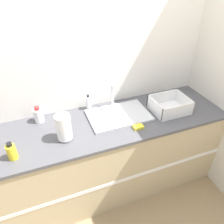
% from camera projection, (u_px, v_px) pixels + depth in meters
% --- Properties ---
extents(ground_plane, '(12.00, 12.00, 0.00)m').
position_uv_depth(ground_plane, '(116.00, 209.00, 2.25)').
color(ground_plane, '#937A56').
extents(wall_back, '(4.73, 0.06, 2.60)m').
position_uv_depth(wall_back, '(91.00, 65.00, 2.03)').
color(wall_back, silver).
rests_on(wall_back, ground_plane).
extents(wall_right, '(0.06, 2.65, 2.60)m').
position_uv_depth(wall_right, '(220.00, 61.00, 2.11)').
color(wall_right, beige).
rests_on(wall_right, ground_plane).
extents(counter_cabinet, '(2.35, 0.67, 0.88)m').
position_uv_depth(counter_cabinet, '(105.00, 157.00, 2.24)').
color(counter_cabinet, tan).
rests_on(counter_cabinet, ground_plane).
extents(sink, '(0.57, 0.38, 0.26)m').
position_uv_depth(sink, '(118.00, 114.00, 2.07)').
color(sink, silver).
rests_on(sink, counter_cabinet).
extents(paper_towel_roll, '(0.12, 0.12, 0.23)m').
position_uv_depth(paper_towel_roll, '(64.00, 127.00, 1.74)').
color(paper_towel_roll, '#4C4C51').
rests_on(paper_towel_roll, counter_cabinet).
extents(dish_rack, '(0.34, 0.28, 0.14)m').
position_uv_depth(dish_rack, '(169.00, 106.00, 2.13)').
color(dish_rack, white).
rests_on(dish_rack, counter_cabinet).
extents(bottle_yellow, '(0.07, 0.07, 0.15)m').
position_uv_depth(bottle_yellow, '(12.00, 152.00, 1.59)').
color(bottle_yellow, yellow).
rests_on(bottle_yellow, counter_cabinet).
extents(bottle_white_spray, '(0.08, 0.08, 0.16)m').
position_uv_depth(bottle_white_spray, '(38.00, 115.00, 1.97)').
color(bottle_white_spray, white).
rests_on(bottle_white_spray, counter_cabinet).
extents(soap_dispenser, '(0.05, 0.05, 0.16)m').
position_uv_depth(soap_dispenser, '(88.00, 103.00, 2.14)').
color(soap_dispenser, silver).
rests_on(soap_dispenser, counter_cabinet).
extents(sponge, '(0.09, 0.06, 0.02)m').
position_uv_depth(sponge, '(138.00, 127.00, 1.92)').
color(sponge, yellow).
rests_on(sponge, counter_cabinet).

